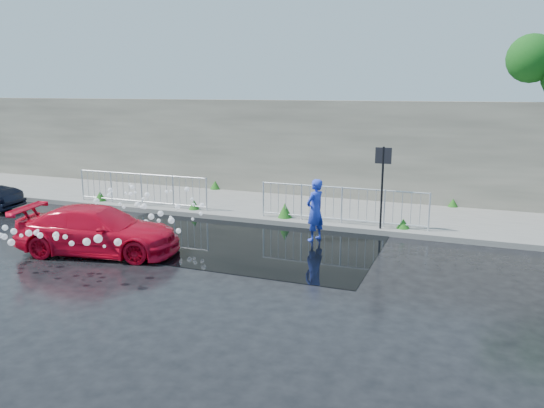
% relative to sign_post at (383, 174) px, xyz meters
% --- Properties ---
extents(ground, '(90.00, 90.00, 0.00)m').
position_rel_sign_post_xyz_m(ground, '(-4.20, -3.10, -1.72)').
color(ground, black).
rests_on(ground, ground).
extents(pavement, '(30.00, 4.00, 0.15)m').
position_rel_sign_post_xyz_m(pavement, '(-4.20, 1.90, -1.65)').
color(pavement, slate).
rests_on(pavement, ground).
extents(curb, '(30.00, 0.25, 0.16)m').
position_rel_sign_post_xyz_m(curb, '(-4.20, -0.10, -1.64)').
color(curb, slate).
rests_on(curb, ground).
extents(retaining_wall, '(30.00, 0.60, 3.50)m').
position_rel_sign_post_xyz_m(retaining_wall, '(-4.20, 4.10, 0.18)').
color(retaining_wall, '#5D594E').
rests_on(retaining_wall, pavement).
extents(puddle, '(8.00, 5.00, 0.01)m').
position_rel_sign_post_xyz_m(puddle, '(-3.70, -2.10, -1.72)').
color(puddle, black).
rests_on(puddle, ground).
extents(sign_post, '(0.45, 0.06, 2.50)m').
position_rel_sign_post_xyz_m(sign_post, '(0.00, 0.00, 0.00)').
color(sign_post, black).
rests_on(sign_post, ground).
extents(railing_left, '(5.05, 0.05, 1.10)m').
position_rel_sign_post_xyz_m(railing_left, '(-8.20, 0.25, -0.99)').
color(railing_left, silver).
rests_on(railing_left, pavement).
extents(railing_right, '(5.05, 0.05, 1.10)m').
position_rel_sign_post_xyz_m(railing_right, '(-1.20, 0.25, -0.99)').
color(railing_right, silver).
rests_on(railing_right, pavement).
extents(weeds, '(12.17, 3.93, 0.46)m').
position_rel_sign_post_xyz_m(weeds, '(-4.48, 1.30, -1.40)').
color(weeds, '#1F4A13').
rests_on(weeds, pavement).
extents(water_spray, '(3.60, 5.75, 1.10)m').
position_rel_sign_post_xyz_m(water_spray, '(-6.41, -3.59, -0.97)').
color(water_spray, white).
rests_on(water_spray, ground).
extents(red_car, '(4.33, 2.44, 1.18)m').
position_rel_sign_post_xyz_m(red_car, '(-6.30, -4.36, -1.13)').
color(red_car, red).
rests_on(red_car, ground).
extents(person, '(0.62, 0.73, 1.70)m').
position_rel_sign_post_xyz_m(person, '(-1.56, -1.30, -0.87)').
color(person, blue).
rests_on(person, ground).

